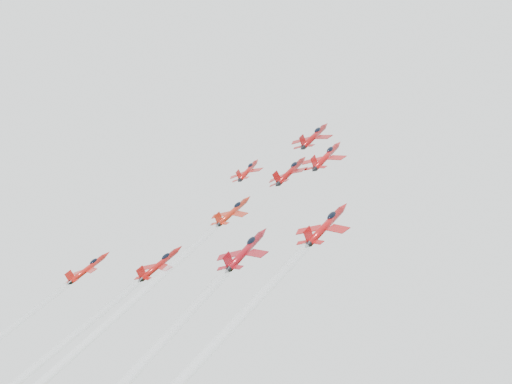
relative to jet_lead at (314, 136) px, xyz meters
The scene contains 5 objects.
jet_lead is the anchor object (origin of this frame).
jet_row2_left 16.95m from the jet_lead, 136.09° to the right, with size 8.41×10.18×8.23m.
jet_row2_center 19.50m from the jet_lead, 74.12° to the right, with size 9.55×11.56×9.35m.
jet_row2_right 18.21m from the jet_lead, 47.18° to the right, with size 9.83×11.90×9.62m.
jet_center 75.57m from the jet_lead, 90.75° to the right, with size 8.49×72.77×58.98m.
Camera 1 is at (85.09, -102.58, 129.78)m, focal length 50.00 mm.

